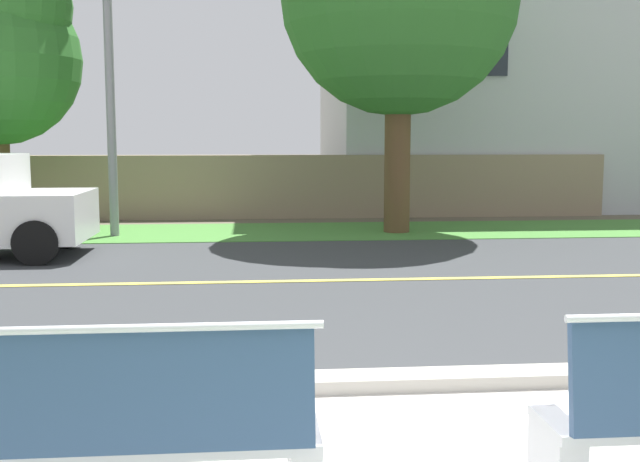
{
  "coord_description": "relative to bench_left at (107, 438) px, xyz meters",
  "views": [
    {
      "loc": [
        -0.84,
        -2.89,
        1.79
      ],
      "look_at": [
        -0.26,
        3.52,
        1.0
      ],
      "focal_mm": 43.08,
      "sensor_mm": 36.0,
      "label": 1
    }
  ],
  "objects": [
    {
      "name": "bench_left",
      "position": [
        0.0,
        0.0,
        0.0
      ],
      "size": [
        1.9,
        0.48,
        1.01
      ],
      "color": "silver",
      "rests_on": "ground_plane"
    },
    {
      "name": "far_verge_grass",
      "position": [
        1.49,
        11.14,
        -0.45
      ],
      "size": [
        48.0,
        2.8,
        0.02
      ],
      "primitive_type": "cube",
      "color": "#478438",
      "rests_on": "ground_plane"
    },
    {
      "name": "street_asphalt",
      "position": [
        1.49,
        6.05,
        -0.46
      ],
      "size": [
        52.0,
        8.0,
        0.01
      ],
      "primitive_type": "cube",
      "color": "#383A3D",
      "rests_on": "ground_plane"
    },
    {
      "name": "curb_edge",
      "position": [
        1.49,
        1.9,
        -0.4
      ],
      "size": [
        44.0,
        0.3,
        0.11
      ],
      "primitive_type": "cube",
      "color": "#ADA89E",
      "rests_on": "ground_plane"
    },
    {
      "name": "ground_plane",
      "position": [
        1.49,
        7.55,
        -0.46
      ],
      "size": [
        140.0,
        140.0,
        0.0
      ],
      "primitive_type": "plane",
      "color": "#665B4C"
    },
    {
      "name": "garden_wall",
      "position": [
        2.14,
        13.66,
        0.24
      ],
      "size": [
        13.0,
        0.36,
        1.4
      ],
      "primitive_type": "cube",
      "color": "gray",
      "rests_on": "ground_plane"
    },
    {
      "name": "house_across_street",
      "position": [
        8.32,
        16.86,
        3.34
      ],
      "size": [
        12.01,
        6.91,
        7.51
      ],
      "color": "#B7BCC1",
      "rests_on": "ground_plane"
    },
    {
      "name": "road_centre_line",
      "position": [
        1.49,
        6.05,
        -0.45
      ],
      "size": [
        48.0,
        0.14,
        0.01
      ],
      "primitive_type": "cube",
      "color": "#E0CC4C",
      "rests_on": "ground_plane"
    }
  ]
}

